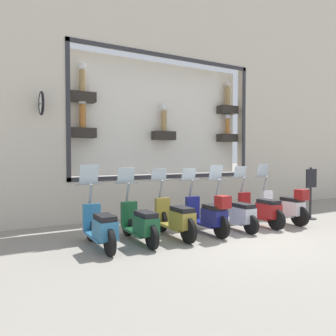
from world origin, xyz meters
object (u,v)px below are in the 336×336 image
(scooter_red_1, at_px, (261,210))
(scooter_navy_3, at_px, (209,215))
(scooter_olive_4, at_px, (176,219))
(scooter_silver_2, at_px, (235,213))
(shop_sign_post, at_px, (311,191))
(scooter_green_5, at_px, (140,223))
(scooter_white_0, at_px, (285,206))
(scooter_teal_6, at_px, (101,227))

(scooter_red_1, relative_size, scooter_navy_3, 1.00)
(scooter_red_1, distance_m, scooter_navy_3, 1.76)
(scooter_navy_3, xyz_separation_m, scooter_olive_4, (0.06, 0.88, -0.03))
(scooter_silver_2, bearing_deg, scooter_olive_4, 89.82)
(scooter_olive_4, distance_m, shop_sign_post, 4.69)
(scooter_green_5, bearing_deg, scooter_navy_3, -91.94)
(scooter_silver_2, bearing_deg, scooter_white_0, -91.70)
(scooter_navy_3, distance_m, scooter_olive_4, 0.88)
(shop_sign_post, bearing_deg, scooter_olive_4, 90.00)
(scooter_teal_6, bearing_deg, scooter_green_5, -90.26)
(scooter_navy_3, bearing_deg, scooter_green_5, 88.06)
(scooter_olive_4, xyz_separation_m, scooter_green_5, (-0.00, 0.88, -0.02))
(scooter_white_0, distance_m, scooter_olive_4, 3.53)
(scooter_white_0, bearing_deg, shop_sign_post, -87.10)
(scooter_silver_2, relative_size, scooter_olive_4, 0.99)
(scooter_silver_2, distance_m, scooter_green_5, 2.64)
(scooter_silver_2, bearing_deg, scooter_red_1, -89.72)
(scooter_red_1, xyz_separation_m, scooter_olive_4, (0.00, 2.64, 0.01))
(scooter_olive_4, bearing_deg, shop_sign_post, -90.00)
(scooter_teal_6, bearing_deg, shop_sign_post, -90.00)
(scooter_white_0, relative_size, scooter_green_5, 1.01)
(scooter_red_1, height_order, scooter_navy_3, scooter_red_1)
(scooter_red_1, bearing_deg, scooter_navy_3, 92.02)
(scooter_white_0, height_order, shop_sign_post, scooter_white_0)
(scooter_silver_2, bearing_deg, scooter_navy_3, 93.76)
(scooter_navy_3, xyz_separation_m, shop_sign_post, (0.06, -3.79, 0.35))
(scooter_red_1, bearing_deg, shop_sign_post, -89.96)
(scooter_red_1, bearing_deg, scooter_white_0, -93.67)
(scooter_red_1, xyz_separation_m, scooter_teal_6, (0.00, 4.41, -0.00))
(scooter_navy_3, bearing_deg, scooter_silver_2, -86.24)
(scooter_teal_6, bearing_deg, scooter_olive_4, -90.01)
(scooter_olive_4, relative_size, shop_sign_post, 1.17)
(scooter_red_1, bearing_deg, scooter_silver_2, 90.28)
(scooter_green_5, bearing_deg, scooter_teal_6, 89.74)
(scooter_silver_2, relative_size, shop_sign_post, 1.16)
(scooter_white_0, distance_m, scooter_navy_3, 2.64)
(scooter_white_0, height_order, scooter_navy_3, scooter_white_0)
(scooter_red_1, xyz_separation_m, scooter_silver_2, (-0.00, 0.88, -0.02))
(scooter_silver_2, xyz_separation_m, scooter_olive_4, (0.01, 1.76, 0.03))
(scooter_teal_6, distance_m, shop_sign_post, 6.45)
(scooter_olive_4, distance_m, scooter_green_5, 0.88)
(scooter_white_0, relative_size, scooter_olive_4, 1.00)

